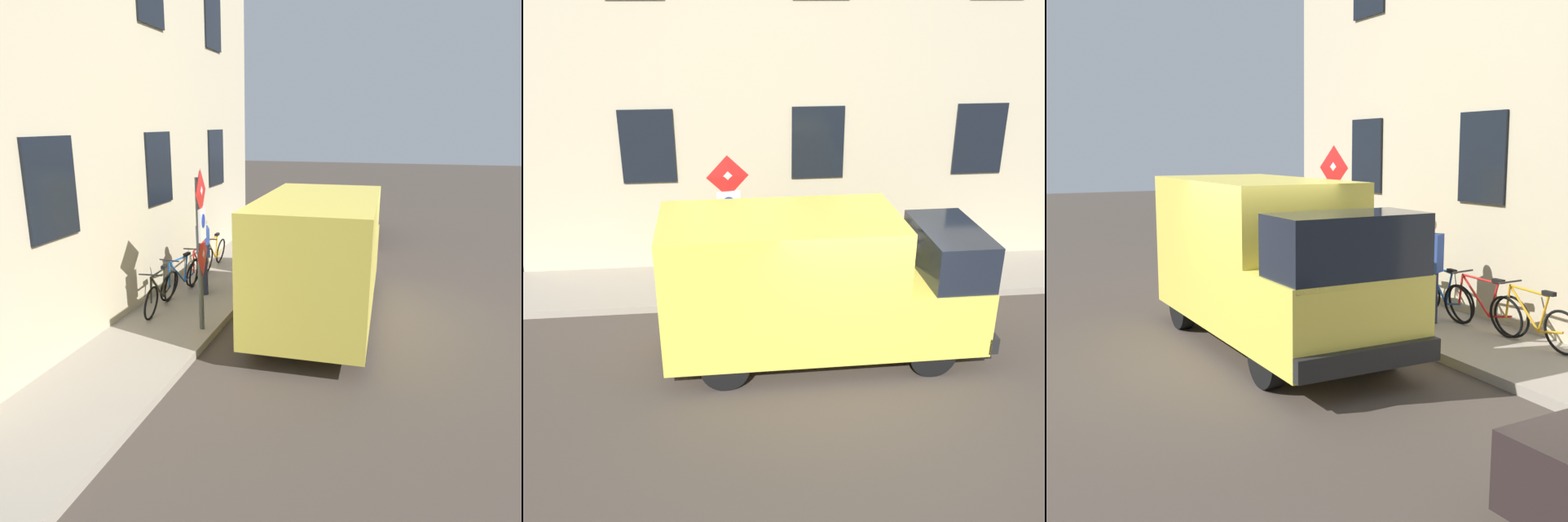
{
  "view_description": "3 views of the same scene",
  "coord_description": "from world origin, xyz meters",
  "views": [
    {
      "loc": [
        -0.45,
        9.77,
        3.76
      ],
      "look_at": [
        1.96,
        0.82,
        1.17
      ],
      "focal_mm": 34.28,
      "sensor_mm": 36.0,
      "label": 1
    },
    {
      "loc": [
        -8.28,
        2.05,
        5.76
      ],
      "look_at": [
        2.39,
        0.92,
        1.04
      ],
      "focal_mm": 42.64,
      "sensor_mm": 36.0,
      "label": 2
    },
    {
      "loc": [
        -3.52,
        -8.88,
        2.97
      ],
      "look_at": [
        1.63,
        0.88,
        1.18
      ],
      "focal_mm": 47.98,
      "sensor_mm": 36.0,
      "label": 3
    }
  ],
  "objects": [
    {
      "name": "delivery_van",
      "position": [
        0.82,
        0.55,
        1.33
      ],
      "size": [
        2.05,
        5.35,
        2.5
      ],
      "rotation": [
        0.0,
        0.0,
        4.72
      ],
      "color": "#EAD44D",
      "rests_on": "ground_plane"
    },
    {
      "name": "bicycle_black",
      "position": [
        3.89,
        1.27,
        0.51
      ],
      "size": [
        0.46,
        1.71,
        0.89
      ],
      "rotation": [
        0.0,
        0.0,
        1.67
      ],
      "color": "black",
      "rests_on": "sidewalk_slab"
    },
    {
      "name": "bicycle_orange",
      "position": [
        3.89,
        -1.79,
        0.51
      ],
      "size": [
        0.46,
        1.71,
        0.89
      ],
      "rotation": [
        0.0,
        0.0,
        1.61
      ],
      "color": "black",
      "rests_on": "sidewalk_slab"
    },
    {
      "name": "sidewalk_slab",
      "position": [
        3.48,
        0.0,
        0.07
      ],
      "size": [
        1.93,
        14.76,
        0.14
      ],
      "primitive_type": "cube",
      "color": "gray",
      "rests_on": "ground_plane"
    },
    {
      "name": "bicycle_blue",
      "position": [
        3.89,
        0.25,
        0.51
      ],
      "size": [
        0.46,
        1.72,
        0.89
      ],
      "rotation": [
        0.0,
        0.0,
        1.46
      ],
      "color": "black",
      "rests_on": "sidewalk_slab"
    },
    {
      "name": "pedestrian",
      "position": [
        3.45,
        0.08,
        1.07
      ],
      "size": [
        0.41,
        0.47,
        1.72
      ],
      "rotation": [
        0.0,
        0.0,
        3.61
      ],
      "color": "#262B47",
      "rests_on": "sidewalk_slab"
    },
    {
      "name": "bicycle_red",
      "position": [
        3.89,
        -0.77,
        0.51
      ],
      "size": [
        0.46,
        1.71,
        0.89
      ],
      "rotation": [
        0.0,
        0.0,
        1.7
      ],
      "color": "black",
      "rests_on": "sidewalk_slab"
    },
    {
      "name": "ground_plane",
      "position": [
        0.0,
        0.0,
        0.0
      ],
      "size": [
        80.0,
        80.0,
        0.0
      ],
      "primitive_type": "plane",
      "color": "#463C34"
    },
    {
      "name": "sign_post_stacked",
      "position": [
        2.72,
        1.93,
        1.88
      ],
      "size": [
        0.18,
        0.56,
        2.76
      ],
      "color": "#474C47",
      "rests_on": "sidewalk_slab"
    },
    {
      "name": "parked_hatchback",
      "position": [
        0.97,
        -7.19,
        0.73
      ],
      "size": [
        1.94,
        4.08,
        1.38
      ],
      "rotation": [
        0.0,
        0.0,
        1.62
      ],
      "color": "black",
      "rests_on": "ground_plane"
    },
    {
      "name": "building_facade",
      "position": [
        4.79,
        0.0,
        4.41
      ],
      "size": [
        0.75,
        12.76,
        8.81
      ],
      "color": "#C5B695",
      "rests_on": "ground_plane"
    }
  ]
}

